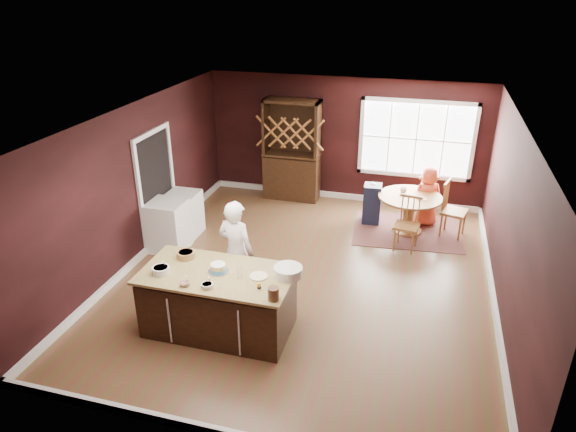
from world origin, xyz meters
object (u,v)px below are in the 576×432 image
object	(u,v)px
kitchen_island	(219,302)
chair_north	(425,196)
dining_table	(409,206)
baker	(236,252)
high_chair	(372,203)
seated_woman	(427,196)
washer	(168,226)
layer_cake	(218,268)
toddler	(374,183)
chair_east	(455,209)
hutch	(292,150)
chair_south	(407,224)
dryer	(184,213)

from	to	relation	value
kitchen_island	chair_north	size ratio (longest dim) A/B	2.11
dining_table	baker	xyz separation A→B (m)	(-2.39, -3.07, 0.29)
chair_north	high_chair	distance (m)	1.13
seated_woman	washer	size ratio (longest dim) A/B	1.31
layer_cake	washer	world-z (taller)	layer_cake
washer	kitchen_island	bearing A→B (deg)	-47.69
baker	seated_woman	size ratio (longest dim) A/B	1.35
chair_north	toddler	world-z (taller)	chair_north
chair_east	seated_woman	size ratio (longest dim) A/B	0.90
hutch	chair_south	bearing A→B (deg)	-34.29
kitchen_island	dining_table	bearing A→B (deg)	58.35
hutch	dining_table	bearing A→B (deg)	-21.76
kitchen_island	seated_woman	distance (m)	5.06
baker	hutch	xyz separation A→B (m)	(-0.24, 4.12, 0.29)
chair_east	chair_south	bearing A→B (deg)	148.85
chair_east	seated_woman	world-z (taller)	seated_woman
layer_cake	kitchen_island	bearing A→B (deg)	-110.15
chair_east	chair_south	xyz separation A→B (m)	(-0.84, -0.81, -0.04)
kitchen_island	high_chair	bearing A→B (deg)	68.14
layer_cake	hutch	bearing A→B (deg)	93.22
washer	layer_cake	bearing A→B (deg)	-46.98
baker	layer_cake	world-z (taller)	baker
kitchen_island	toddler	bearing A→B (deg)	68.85
hutch	dryer	bearing A→B (deg)	-123.65
kitchen_island	baker	size ratio (longest dim) A/B	1.26
chair_north	dryer	distance (m)	4.86
baker	seated_woman	bearing A→B (deg)	-115.20
baker	dryer	distance (m)	2.58
layer_cake	dryer	world-z (taller)	layer_cake
baker	chair_east	xyz separation A→B (m)	(3.24, 3.13, -0.28)
chair_south	seated_woman	bearing A→B (deg)	84.41
seated_woman	dining_table	bearing A→B (deg)	31.39
chair_east	seated_woman	distance (m)	0.64
chair_north	high_chair	bearing A→B (deg)	10.68
dining_table	layer_cake	size ratio (longest dim) A/B	4.27
chair_east	chair_north	size ratio (longest dim) A/B	1.11
high_chair	dining_table	bearing A→B (deg)	-20.21
washer	chair_south	bearing A→B (deg)	15.27
dining_table	chair_north	world-z (taller)	chair_north
kitchen_island	chair_south	distance (m)	3.91
chair_east	dryer	size ratio (longest dim) A/B	1.28
kitchen_island	layer_cake	size ratio (longest dim) A/B	7.29
baker	toddler	xyz separation A→B (m)	(1.64, 3.42, -0.01)
dining_table	toddler	size ratio (longest dim) A/B	4.68
dining_table	hutch	size ratio (longest dim) A/B	0.55
chair_north	seated_woman	world-z (taller)	seated_woman
chair_east	high_chair	xyz separation A→B (m)	(-1.58, 0.17, -0.12)
toddler	hutch	world-z (taller)	hutch
high_chair	dryer	distance (m)	3.73
toddler	baker	bearing A→B (deg)	-115.67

